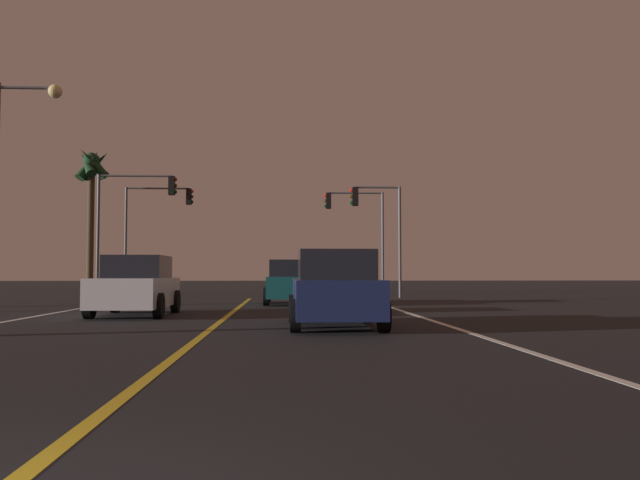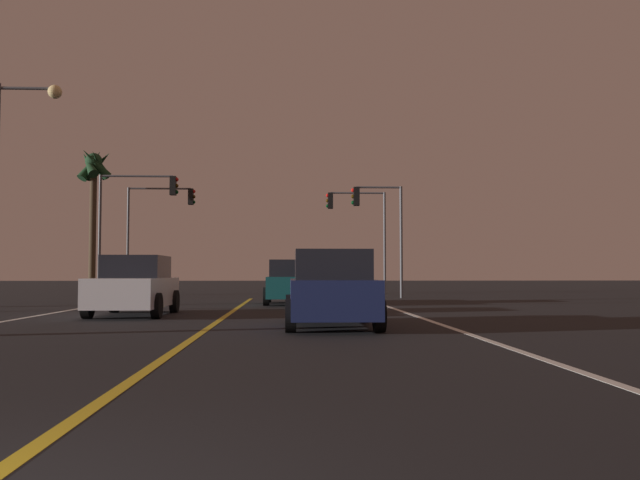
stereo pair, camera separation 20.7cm
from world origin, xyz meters
TOP-DOWN VIEW (x-y plane):
  - lane_edge_right at (5.30, 11.12)m, footprint 0.16×34.23m
  - lane_center_divider at (0.00, 11.12)m, footprint 0.16×34.23m
  - car_oncoming at (-2.62, 16.17)m, footprint 2.02×4.30m
  - car_ahead_far at (1.83, 22.79)m, footprint 2.02×4.30m
  - car_lead_same_lane at (2.69, 11.79)m, footprint 2.02×4.30m
  - traffic_light_near_right at (6.05, 28.73)m, footprint 2.50×0.36m
  - traffic_light_near_left at (-5.46, 28.73)m, footprint 3.75×0.36m
  - traffic_light_far_right at (5.63, 34.23)m, footprint 3.41×0.36m
  - traffic_light_far_left at (-5.46, 34.23)m, footprint 3.78×0.36m
  - street_lamp_right_near at (6.87, 6.41)m, footprint 2.40×0.44m
  - street_lamp_left_mid at (-6.94, 18.14)m, footprint 2.08×0.44m
  - palm_tree_left_far at (-8.64, 32.65)m, footprint 2.11×1.96m

SIDE VIEW (x-z plane):
  - lane_edge_right at x=5.30m, z-range 0.00..0.01m
  - lane_center_divider at x=0.00m, z-range 0.00..0.01m
  - car_oncoming at x=-2.62m, z-range -0.03..1.67m
  - car_ahead_far at x=1.83m, z-range -0.03..1.67m
  - car_lead_same_lane at x=2.69m, z-range -0.03..1.67m
  - traffic_light_near_right at x=6.05m, z-range 1.28..6.68m
  - traffic_light_far_right at x=5.63m, z-range 1.40..7.19m
  - traffic_light_near_left at x=-5.46m, z-range 1.43..7.29m
  - traffic_light_far_left at x=-5.46m, z-range 1.45..7.42m
  - street_lamp_left_mid at x=-6.94m, z-range 1.03..8.22m
  - street_lamp_right_near at x=6.87m, z-range 1.07..8.56m
  - palm_tree_left_far at x=-8.64m, z-range 2.36..10.31m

